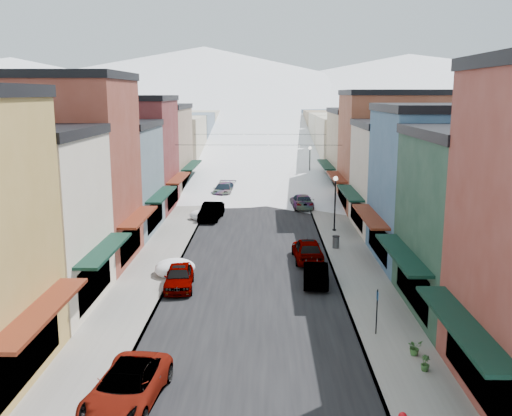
{
  "coord_description": "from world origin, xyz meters",
  "views": [
    {
      "loc": [
        0.71,
        -15.89,
        11.14
      ],
      "look_at": [
        0.0,
        26.24,
        2.67
      ],
      "focal_mm": 40.0,
      "sensor_mm": 36.0,
      "label": 1
    }
  ],
  "objects_px": {
    "trash_can": "(336,242)",
    "streetlamp_near": "(335,196)",
    "car_silver_sedan": "(179,277)",
    "car_dark_hatch": "(211,211)",
    "car_green_sedan": "(316,273)",
    "car_white_suv": "(127,387)"
  },
  "relations": [
    {
      "from": "trash_can",
      "to": "streetlamp_near",
      "type": "xyz_separation_m",
      "value": [
        0.53,
        5.4,
        2.36
      ]
    },
    {
      "from": "car_silver_sedan",
      "to": "car_dark_hatch",
      "type": "distance_m",
      "value": 18.43
    },
    {
      "from": "car_green_sedan",
      "to": "car_silver_sedan",
      "type": "bearing_deg",
      "value": 10.14
    },
    {
      "from": "car_white_suv",
      "to": "trash_can",
      "type": "xyz_separation_m",
      "value": [
        10.13,
        21.17,
        -0.08
      ]
    },
    {
      "from": "car_white_suv",
      "to": "car_dark_hatch",
      "type": "distance_m",
      "value": 31.11
    },
    {
      "from": "car_silver_sedan",
      "to": "car_dark_hatch",
      "type": "relative_size",
      "value": 0.88
    },
    {
      "from": "car_green_sedan",
      "to": "streetlamp_near",
      "type": "height_order",
      "value": "streetlamp_near"
    },
    {
      "from": "car_white_suv",
      "to": "car_dark_hatch",
      "type": "relative_size",
      "value": 1.08
    },
    {
      "from": "car_white_suv",
      "to": "trash_can",
      "type": "relative_size",
      "value": 5.52
    },
    {
      "from": "car_green_sedan",
      "to": "streetlamp_near",
      "type": "bearing_deg",
      "value": -98.05
    },
    {
      "from": "car_silver_sedan",
      "to": "car_dark_hatch",
      "type": "height_order",
      "value": "car_dark_hatch"
    },
    {
      "from": "car_white_suv",
      "to": "streetlamp_near",
      "type": "bearing_deg",
      "value": 74.46
    },
    {
      "from": "trash_can",
      "to": "car_green_sedan",
      "type": "bearing_deg",
      "value": -105.67
    },
    {
      "from": "car_silver_sedan",
      "to": "car_dark_hatch",
      "type": "bearing_deg",
      "value": 84.53
    },
    {
      "from": "car_silver_sedan",
      "to": "streetlamp_near",
      "type": "relative_size",
      "value": 0.91
    },
    {
      "from": "car_dark_hatch",
      "to": "streetlamp_near",
      "type": "bearing_deg",
      "value": -17.34
    },
    {
      "from": "trash_can",
      "to": "streetlamp_near",
      "type": "distance_m",
      "value": 5.91
    },
    {
      "from": "car_green_sedan",
      "to": "streetlamp_near",
      "type": "relative_size",
      "value": 0.92
    },
    {
      "from": "car_green_sedan",
      "to": "streetlamp_near",
      "type": "distance_m",
      "value": 13.42
    },
    {
      "from": "car_white_suv",
      "to": "streetlamp_near",
      "type": "relative_size",
      "value": 1.11
    },
    {
      "from": "car_white_suv",
      "to": "trash_can",
      "type": "bearing_deg",
      "value": 70.75
    },
    {
      "from": "car_white_suv",
      "to": "car_silver_sedan",
      "type": "relative_size",
      "value": 1.23
    }
  ]
}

